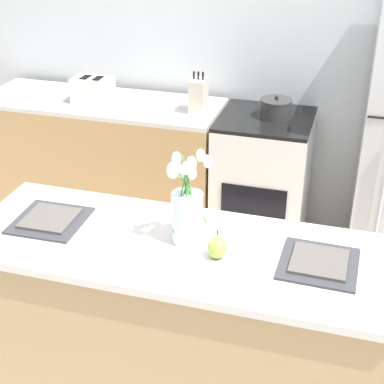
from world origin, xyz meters
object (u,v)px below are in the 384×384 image
(cooking_pot, at_px, (276,108))
(plate_setting_left, at_px, (50,220))
(stove_range, at_px, (262,181))
(toaster, at_px, (93,90))
(flower_vase, at_px, (187,208))
(knife_block, at_px, (198,96))
(plate_setting_right, at_px, (319,263))
(pear_figurine, at_px, (217,247))

(cooking_pot, bearing_deg, plate_setting_left, -115.02)
(stove_range, relative_size, cooking_pot, 4.43)
(plate_setting_left, relative_size, toaster, 1.10)
(flower_vase, relative_size, knife_block, 1.60)
(knife_block, bearing_deg, stove_range, 2.99)
(toaster, xyz_separation_m, cooking_pot, (1.25, 0.06, -0.03))
(stove_range, xyz_separation_m, plate_setting_right, (0.49, -1.58, 0.47))
(flower_vase, height_order, plate_setting_right, flower_vase)
(plate_setting_right, xyz_separation_m, knife_block, (-0.94, 1.56, 0.09))
(knife_block, bearing_deg, flower_vase, -75.86)
(stove_range, relative_size, flower_vase, 2.11)
(cooking_pot, xyz_separation_m, knife_block, (-0.50, -0.04, 0.05))
(stove_range, distance_m, knife_block, 0.72)
(pear_figurine, relative_size, cooking_pot, 0.63)
(pear_figurine, bearing_deg, toaster, 128.68)
(toaster, bearing_deg, flower_vase, -53.27)
(stove_range, height_order, plate_setting_right, plate_setting_right)
(plate_setting_right, bearing_deg, cooking_pot, 105.09)
(stove_range, distance_m, pear_figurine, 1.72)
(plate_setting_left, bearing_deg, knife_block, 81.15)
(toaster, bearing_deg, cooking_pot, 2.75)
(pear_figurine, bearing_deg, stove_range, 93.18)
(stove_range, height_order, plate_setting_left, plate_setting_left)
(cooking_pot, bearing_deg, flower_vase, -94.32)
(flower_vase, xyz_separation_m, plate_setting_left, (-0.63, -0.03, -0.14))
(stove_range, xyz_separation_m, pear_figurine, (0.09, -1.64, 0.52))
(flower_vase, xyz_separation_m, plate_setting_right, (0.55, -0.03, -0.14))
(pear_figurine, height_order, knife_block, knife_block)
(plate_setting_right, height_order, cooking_pot, cooking_pot)
(pear_figurine, distance_m, knife_block, 1.71)
(pear_figurine, bearing_deg, cooking_pot, 91.15)
(pear_figurine, distance_m, cooking_pot, 1.66)
(stove_range, relative_size, toaster, 3.26)
(stove_range, bearing_deg, cooking_pot, 20.37)
(pear_figurine, distance_m, plate_setting_right, 0.41)
(plate_setting_left, xyz_separation_m, plate_setting_right, (1.18, 0.00, 0.00))
(knife_block, bearing_deg, cooking_pot, 5.07)
(flower_vase, relative_size, pear_figurine, 3.34)
(plate_setting_left, height_order, knife_block, knife_block)
(plate_setting_right, bearing_deg, plate_setting_left, 180.00)
(flower_vase, bearing_deg, stove_range, 87.74)
(flower_vase, relative_size, plate_setting_right, 1.40)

